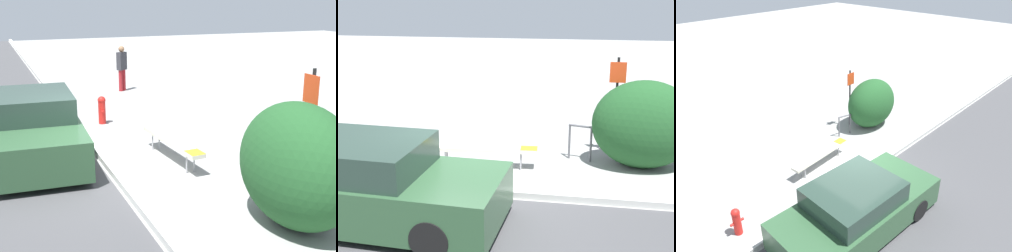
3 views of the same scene
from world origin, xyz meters
TOP-DOWN VIEW (x-y plane):
  - ground_plane at (0.00, 0.00)m, footprint 60.00×60.00m
  - curb at (0.00, 0.00)m, footprint 60.00×0.20m
  - bench at (-0.24, 1.37)m, footprint 2.35×0.49m
  - bike_rack at (1.80, 2.21)m, footprint 0.54×0.19m
  - sign_post at (2.56, 2.64)m, footprint 0.36×0.08m
  - fire_hydrant at (-3.70, 0.71)m, footprint 0.36×0.22m
  - shrub_hedge at (3.14, 2.01)m, footprint 2.22×1.52m
  - pedestrian at (-7.93, 2.53)m, footprint 0.38×0.42m
  - parked_car_near at (-1.55, -1.34)m, footprint 4.43×2.11m

SIDE VIEW (x-z plane):
  - ground_plane at x=0.00m, z-range 0.00..0.00m
  - curb at x=0.00m, z-range 0.00..0.13m
  - fire_hydrant at x=-3.70m, z-range 0.03..0.79m
  - bench at x=-0.24m, z-range 0.18..0.66m
  - bike_rack at x=1.80m, z-range 0.09..0.91m
  - parked_car_near at x=-1.55m, z-range -0.06..1.35m
  - pedestrian at x=-7.93m, z-range 0.06..1.70m
  - shrub_hedge at x=3.14m, z-range 0.00..1.92m
  - sign_post at x=2.56m, z-range 0.23..2.53m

